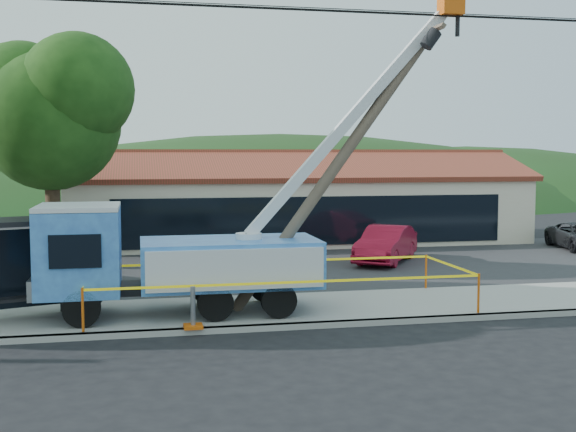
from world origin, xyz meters
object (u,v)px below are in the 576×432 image
at_px(leaning_pole, 353,142).
at_px(bus_shelter, 18,246).
at_px(car_silver, 57,286).
at_px(car_red, 386,265).
at_px(utility_truck, 174,255).

xyz_separation_m(leaning_pole, bus_shelter, (-9.01, 0.02, -2.71)).
bearing_deg(car_silver, car_red, -20.87).
xyz_separation_m(utility_truck, bus_shelter, (-3.99, 0.09, 0.33)).
xyz_separation_m(car_silver, car_red, (12.52, 2.16, 0.00)).
xyz_separation_m(leaning_pole, car_silver, (-8.72, 5.72, -4.81)).
height_order(utility_truck, car_silver, utility_truck).
relative_size(leaning_pole, car_red, 1.94).
distance_m(car_silver, car_red, 12.70).
distance_m(bus_shelter, car_silver, 6.09).
height_order(car_silver, car_red, car_red).
relative_size(leaning_pole, car_silver, 2.03).
relative_size(utility_truck, leaning_pole, 1.35).
height_order(bus_shelter, car_red, bus_shelter).
bearing_deg(leaning_pole, utility_truck, -179.19).
bearing_deg(car_red, leaning_pole, -81.04).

